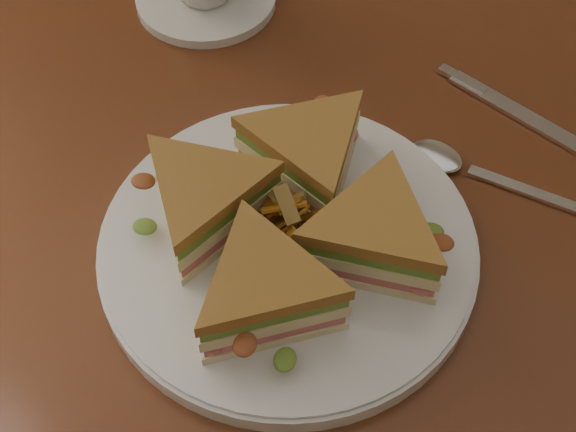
{
  "coord_description": "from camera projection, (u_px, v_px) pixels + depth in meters",
  "views": [
    {
      "loc": [
        0.19,
        -0.36,
        1.28
      ],
      "look_at": [
        -0.02,
        -0.07,
        0.8
      ],
      "focal_mm": 50.0,
      "sensor_mm": 36.0,
      "label": 1
    }
  ],
  "objects": [
    {
      "name": "table",
      "position": [
        348.0,
        268.0,
        0.75
      ],
      "size": [
        1.2,
        0.8,
        0.75
      ],
      "color": "#3E1C0E",
      "rests_on": "ground"
    },
    {
      "name": "plate",
      "position": [
        288.0,
        248.0,
        0.63
      ],
      "size": [
        0.3,
        0.3,
        0.02
      ],
      "primitive_type": "cylinder",
      "color": "silver",
      "rests_on": "table"
    },
    {
      "name": "sandwich_wedges",
      "position": [
        288.0,
        220.0,
        0.6
      ],
      "size": [
        0.28,
        0.28,
        0.06
      ],
      "color": "#F5E7B5",
      "rests_on": "plate"
    },
    {
      "name": "crisps_mound",
      "position": [
        288.0,
        223.0,
        0.61
      ],
      "size": [
        0.09,
        0.09,
        0.05
      ],
      "primitive_type": null,
      "color": "#BB6A18",
      "rests_on": "plate"
    },
    {
      "name": "spoon",
      "position": [
        461.0,
        166.0,
        0.69
      ],
      "size": [
        0.18,
        0.05,
        0.01
      ],
      "rotation": [
        0.0,
        0.0,
        0.16
      ],
      "color": "silver",
      "rests_on": "table"
    },
    {
      "name": "knife",
      "position": [
        531.0,
        121.0,
        0.72
      ],
      "size": [
        0.22,
        0.04,
        0.0
      ],
      "rotation": [
        0.0,
        0.0,
        -0.11
      ],
      "color": "silver",
      "rests_on": "table"
    }
  ]
}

